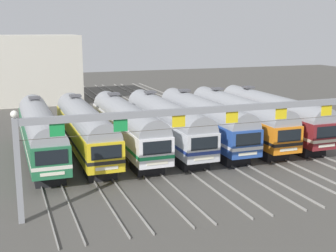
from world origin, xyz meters
The scene contains 11 objects.
ground_plane centered at (0.00, 0.00, 0.00)m, with size 160.00×160.00×0.00m, color #4C4944.
track_bed centered at (0.00, 17.00, 0.07)m, with size 25.12×70.00×0.15m.
commuter_train_green centered at (-11.81, 0.00, 2.69)m, with size 2.88×18.06×5.05m.
commuter_train_yellow centered at (-7.87, 0.00, 2.69)m, with size 2.88×18.06×5.05m.
commuter_train_white centered at (-3.94, 0.00, 2.69)m, with size 2.88×18.06×5.05m.
commuter_train_silver centered at (0.00, 0.00, 2.69)m, with size 2.88×18.06×5.05m.
commuter_train_blue centered at (3.94, 0.00, 2.69)m, with size 2.88×18.06×5.05m.
commuter_train_orange centered at (7.87, 0.00, 2.69)m, with size 2.88×18.06×5.05m.
commuter_train_maroon centered at (11.81, 0.00, 2.69)m, with size 2.88×18.06×5.05m.
catenary_gantry centered at (0.00, -13.50, 5.42)m, with size 28.85×0.44×6.97m.
maintenance_building centered at (-12.13, 34.03, 5.22)m, with size 18.36×10.00×10.44m, color beige.
Camera 1 is at (-14.81, -41.50, 11.74)m, focal length 49.72 mm.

